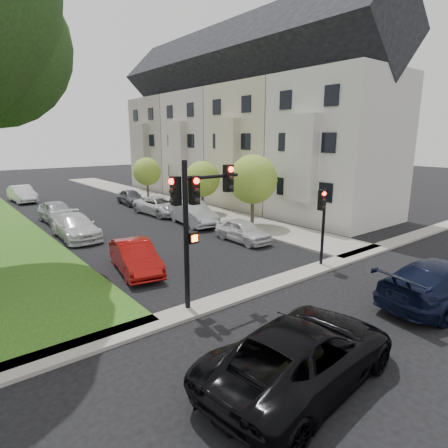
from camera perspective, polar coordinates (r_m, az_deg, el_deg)
ground at (r=14.14m, az=12.94°, el=-11.57°), size 140.00×140.00×0.00m
sidewalk_right at (r=36.56m, az=-10.24°, el=3.81°), size 3.50×44.00×0.12m
sidewalk_cross at (r=15.32m, az=7.06°, el=-9.10°), size 60.00×1.00×0.12m
house_a at (r=27.68m, az=17.18°, el=14.83°), size 7.70×7.55×15.97m
house_b at (r=32.57m, az=5.93°, el=14.98°), size 7.70×7.55×15.97m
house_c at (r=38.31m, az=-2.16°, el=14.74°), size 7.70×7.55×15.97m
house_d at (r=44.58m, az=-8.06°, el=14.39°), size 7.70×7.55×15.97m
small_tree_a at (r=24.29m, az=4.41°, el=6.77°), size 3.17×3.17×4.76m
small_tree_b at (r=28.76m, az=-3.36°, el=6.85°), size 2.71×2.71×4.07m
small_tree_c at (r=36.56m, az=-11.65°, el=7.83°), size 2.64×2.64×3.97m
traffic_signal_main at (r=12.40m, az=-4.39°, el=2.42°), size 2.49×0.64×5.12m
traffic_signal_secondary at (r=17.22m, az=14.76°, el=1.57°), size 0.48×0.39×3.60m
car_cross_near at (r=9.65m, az=11.87°, el=-18.64°), size 5.94×3.25×1.58m
car_cross_far at (r=15.42m, az=30.67°, el=-7.77°), size 5.89×3.10×1.63m
car_parked_0 at (r=21.30m, az=2.89°, el=-1.01°), size 1.51×3.73×1.27m
car_parked_1 at (r=25.47m, az=-4.76°, el=1.63°), size 2.11×4.87×1.56m
car_parked_2 at (r=29.18m, az=-9.68°, el=2.77°), size 2.69×5.12×1.38m
car_parked_3 at (r=34.09m, az=-13.97°, el=4.00°), size 1.84×4.00×1.33m
car_parked_5 at (r=16.95m, az=-13.39°, el=-4.88°), size 2.24×4.42×1.39m
car_parked_6 at (r=23.63m, az=-21.68°, el=-0.37°), size 2.09×4.87×1.40m
car_parked_7 at (r=28.45m, az=-24.09°, el=1.68°), size 1.86×4.46×1.51m
car_parked_9 at (r=39.10m, az=-28.40°, el=4.06°), size 1.88×4.64×1.50m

